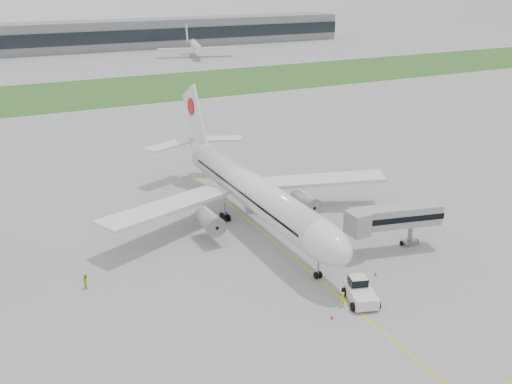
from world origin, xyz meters
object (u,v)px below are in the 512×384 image
jet_bridge (390,218)px  ground_crew_near (342,299)px  pushback_tug (360,291)px  airliner (249,187)px

jet_bridge → ground_crew_near: size_ratio=7.56×
pushback_tug → ground_crew_near: (-2.64, -0.16, -0.25)m
pushback_tug → jet_bridge: jet_bridge is taller
pushback_tug → jet_bridge: size_ratio=0.40×
pushback_tug → ground_crew_near: 2.66m
pushback_tug → jet_bridge: bearing=56.1°
pushback_tug → airliner: bearing=111.1°
jet_bridge → ground_crew_near: (-14.21, -9.37, -3.83)m
airliner → pushback_tug: airliner is taller
jet_bridge → ground_crew_near: jet_bridge is taller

